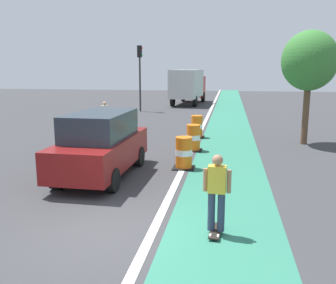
{
  "coord_description": "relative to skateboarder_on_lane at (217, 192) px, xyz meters",
  "views": [
    {
      "loc": [
        2.41,
        -6.89,
        3.38
      ],
      "look_at": [
        0.54,
        4.32,
        1.1
      ],
      "focal_mm": 39.46,
      "sensor_mm": 36.0,
      "label": 1
    }
  ],
  "objects": [
    {
      "name": "ground_plane",
      "position": [
        -2.21,
        -0.32,
        -0.91
      ],
      "size": [
        100.0,
        100.0,
        0.0
      ],
      "primitive_type": "plane",
      "color": "#38383A"
    },
    {
      "name": "bike_lane_strip",
      "position": [
        0.19,
        11.68,
        -0.91
      ],
      "size": [
        2.5,
        80.0,
        0.01
      ],
      "primitive_type": "cube",
      "color": "#2D755B",
      "rests_on": "ground"
    },
    {
      "name": "lane_divider_stripe",
      "position": [
        -1.31,
        11.68,
        -0.91
      ],
      "size": [
        0.2,
        80.0,
        0.01
      ],
      "primitive_type": "cube",
      "color": "silver",
      "rests_on": "ground"
    },
    {
      "name": "skateboarder_on_lane",
      "position": [
        0.0,
        0.0,
        0.0
      ],
      "size": [
        0.57,
        0.81,
        1.69
      ],
      "color": "black",
      "rests_on": "ground"
    },
    {
      "name": "parked_suv_nearest",
      "position": [
        -3.74,
        3.63,
        0.12
      ],
      "size": [
        1.98,
        4.63,
        2.04
      ],
      "color": "maroon",
      "rests_on": "ground"
    },
    {
      "name": "traffic_barrel_front",
      "position": [
        -1.29,
        4.97,
        -0.38
      ],
      "size": [
        0.73,
        0.73,
        1.09
      ],
      "color": "orange",
      "rests_on": "ground"
    },
    {
      "name": "traffic_barrel_mid",
      "position": [
        -1.24,
        7.8,
        -0.38
      ],
      "size": [
        0.73,
        0.73,
        1.09
      ],
      "color": "orange",
      "rests_on": "ground"
    },
    {
      "name": "traffic_barrel_back",
      "position": [
        -1.36,
        10.82,
        -0.38
      ],
      "size": [
        0.73,
        0.73,
        1.09
      ],
      "color": "orange",
      "rests_on": "ground"
    },
    {
      "name": "delivery_truck_down_block",
      "position": [
        -3.71,
        27.99,
        0.94
      ],
      "size": [
        2.8,
        7.74,
        3.23
      ],
      "color": "beige",
      "rests_on": "ground"
    },
    {
      "name": "traffic_light_corner",
      "position": [
        -6.8,
        21.42,
        2.59
      ],
      "size": [
        0.41,
        0.32,
        5.1
      ],
      "color": "#2D2D2D",
      "rests_on": "ground"
    },
    {
      "name": "pedestrian_crossing",
      "position": [
        -6.44,
        11.84,
        -0.05
      ],
      "size": [
        0.34,
        0.2,
        1.61
      ],
      "color": "#33333D",
      "rests_on": "ground"
    },
    {
      "name": "street_tree_sidewalk",
      "position": [
        3.58,
        10.0,
        2.76
      ],
      "size": [
        2.4,
        2.4,
        5.0
      ],
      "color": "brown",
      "rests_on": "ground"
    }
  ]
}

